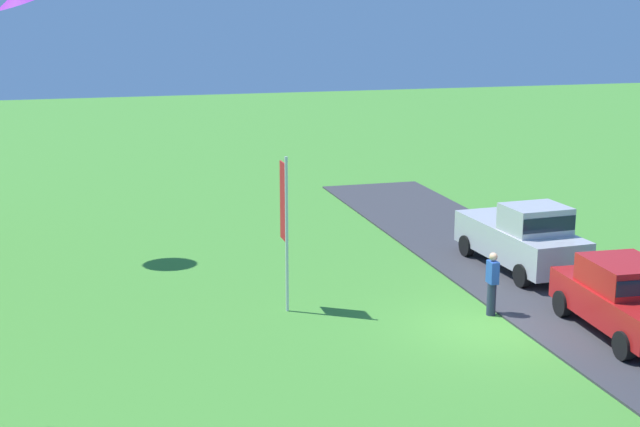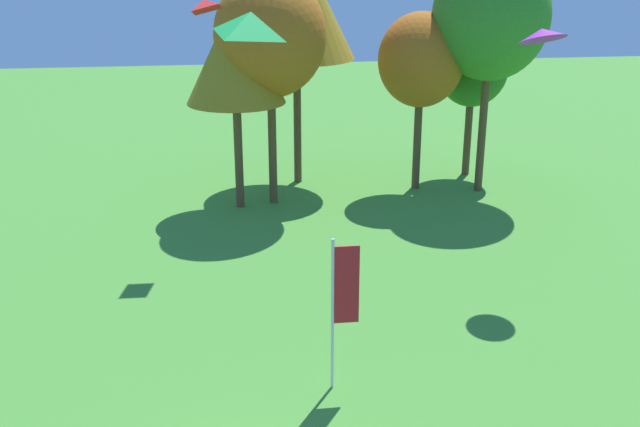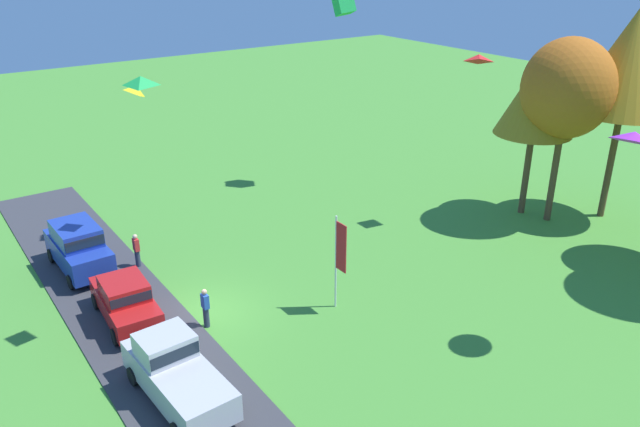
% 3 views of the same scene
% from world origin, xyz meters
% --- Properties ---
extents(tree_right_of_center, '(4.15, 4.15, 8.77)m').
position_xyz_m(tree_right_of_center, '(0.70, 19.27, 6.66)').
color(tree_right_of_center, brown).
rests_on(tree_right_of_center, ground).
extents(tree_left_of_center, '(4.68, 4.68, 9.89)m').
position_xyz_m(tree_left_of_center, '(2.19, 19.62, 7.28)').
color(tree_left_of_center, brown).
rests_on(tree_left_of_center, ground).
extents(tree_center_back, '(3.85, 3.85, 8.13)m').
position_xyz_m(tree_center_back, '(8.99, 20.83, 5.98)').
color(tree_center_back, brown).
rests_on(tree_center_back, ground).
extents(tree_lone_near, '(5.10, 5.10, 10.76)m').
position_xyz_m(tree_lone_near, '(11.82, 20.10, 7.93)').
color(tree_lone_near, brown).
rests_on(tree_lone_near, ground).
extents(tree_far_left, '(3.41, 3.41, 7.19)m').
position_xyz_m(tree_far_left, '(12.04, 22.69, 5.28)').
color(tree_far_left, brown).
rests_on(tree_far_left, ground).
extents(flag_banner, '(0.71, 0.08, 4.19)m').
position_xyz_m(flag_banner, '(2.89, 4.66, 2.65)').
color(flag_banner, silver).
rests_on(flag_banner, ground).
extents(kite_diamond_high_left, '(1.47, 1.47, 0.67)m').
position_xyz_m(kite_diamond_high_left, '(-0.37, 15.62, 8.87)').
color(kite_diamond_high_left, red).
extents(kite_delta_mid_center, '(1.90, 1.92, 0.83)m').
position_xyz_m(kite_delta_mid_center, '(10.37, 11.27, 8.20)').
color(kite_delta_mid_center, purple).
extents(kite_diamond_low_drifter, '(1.18, 1.21, 0.40)m').
position_xyz_m(kite_diamond_low_drifter, '(0.57, -1.88, 9.98)').
color(kite_diamond_low_drifter, green).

